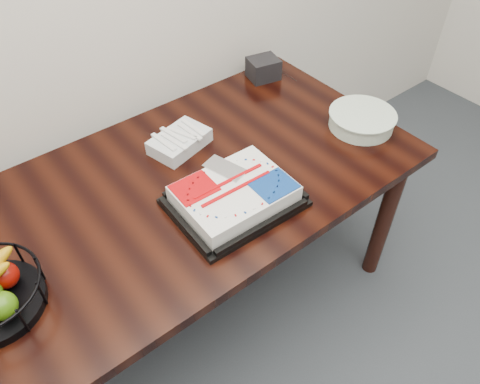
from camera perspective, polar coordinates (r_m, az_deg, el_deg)
table at (r=1.68m, az=-8.24°, el=-1.74°), size 1.80×0.90×0.75m
cake_tray at (r=1.52m, az=-0.71°, el=-0.48°), size 0.42×0.33×0.08m
plate_stack at (r=1.91m, az=14.61°, el=8.51°), size 0.26×0.26×0.06m
fork_bag at (r=1.76m, az=-7.37°, el=6.20°), size 0.24×0.19×0.06m
napkin_box at (r=2.15m, az=2.86°, el=14.81°), size 0.15×0.14×0.09m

